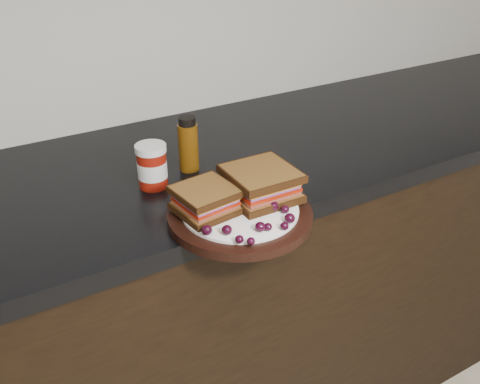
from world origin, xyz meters
The scene contains 28 objects.
base_cabinets centered at (0.00, 1.70, 0.43)m, with size 3.96×0.58×0.86m, color black.
countertop centered at (0.00, 1.70, 0.88)m, with size 3.98×0.60×0.04m, color black.
plate centered at (0.24, 1.43, 0.91)m, with size 0.28×0.28×0.02m, color black.
sandwich_left centered at (0.18, 1.45, 0.95)m, with size 0.11×0.11×0.05m, color brown, non-canonical shape.
sandwich_right centered at (0.30, 1.44, 0.95)m, with size 0.13×0.13×0.06m, color brown, non-canonical shape.
grape_0 centered at (0.14, 1.38, 0.93)m, with size 0.02×0.02×0.02m, color black.
grape_1 centered at (0.18, 1.36, 0.93)m, with size 0.02×0.02×0.02m, color black.
grape_2 centered at (0.18, 1.33, 0.93)m, with size 0.02×0.02×0.01m, color black.
grape_3 centered at (0.20, 1.31, 0.93)m, with size 0.01×0.01×0.01m, color black.
grape_4 centered at (0.23, 1.34, 0.93)m, with size 0.02×0.02×0.02m, color black.
grape_5 centered at (0.24, 1.33, 0.93)m, with size 0.02×0.02×0.01m, color black.
grape_6 centered at (0.27, 1.32, 0.93)m, with size 0.02×0.02×0.01m, color black.
grape_7 centered at (0.29, 1.34, 0.93)m, with size 0.02×0.02×0.02m, color black.
grape_8 centered at (0.30, 1.37, 0.93)m, with size 0.02×0.02×0.02m, color black.
grape_9 centered at (0.29, 1.39, 0.93)m, with size 0.02×0.02×0.02m, color black.
grape_10 centered at (0.33, 1.41, 0.93)m, with size 0.02×0.02×0.02m, color black.
grape_11 centered at (0.30, 1.43, 0.93)m, with size 0.02×0.02×0.02m, color black.
grape_12 centered at (0.32, 1.44, 0.93)m, with size 0.02×0.02×0.01m, color black.
grape_13 centered at (0.31, 1.48, 0.93)m, with size 0.02×0.02×0.02m, color black.
grape_14 centered at (0.18, 1.47, 0.93)m, with size 0.02×0.02×0.02m, color black.
grape_15 centered at (0.19, 1.46, 0.93)m, with size 0.02×0.02×0.02m, color black.
grape_16 centered at (0.16, 1.44, 0.93)m, with size 0.02×0.02×0.02m, color black.
grape_17 centered at (0.17, 1.41, 0.93)m, with size 0.02×0.02×0.02m, color black.
grape_18 centered at (0.16, 1.47, 0.93)m, with size 0.02×0.02×0.02m, color black.
grape_19 centered at (0.17, 1.45, 0.93)m, with size 0.02×0.02×0.02m, color black.
grape_20 centered at (0.19, 1.42, 0.93)m, with size 0.02×0.02×0.02m, color black.
condiment_jar centered at (0.15, 1.63, 0.95)m, with size 0.07×0.07×0.10m, color maroon.
oil_bottle centered at (0.25, 1.67, 0.96)m, with size 0.05×0.05×0.13m, color #522F08.
Camera 1 is at (-0.20, 0.67, 1.45)m, focal length 40.00 mm.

